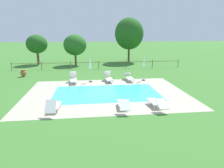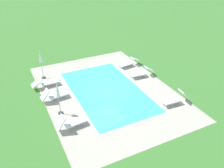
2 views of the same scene
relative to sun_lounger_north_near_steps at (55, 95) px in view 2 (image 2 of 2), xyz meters
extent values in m
plane|color=#3D752D|center=(-0.56, -3.74, -0.39)|extent=(160.00, 160.00, 0.00)
cube|color=#B2A893|center=(-0.56, -3.74, -0.39)|extent=(12.49, 9.04, 0.01)
cube|color=#42CCD6|center=(-0.56, -3.74, -0.39)|extent=(8.18, 4.73, 0.01)
cube|color=#C0B59F|center=(-0.56, -1.25, -0.38)|extent=(8.66, 0.24, 0.01)
cube|color=#C0B59F|center=(-0.56, -6.22, -0.38)|extent=(8.66, 0.24, 0.01)
cube|color=#C0B59F|center=(3.65, -3.74, -0.38)|extent=(0.24, 4.73, 0.01)
cube|color=#C0B59F|center=(-4.77, -3.74, -0.38)|extent=(0.24, 4.73, 0.01)
cube|color=white|center=(0.03, -0.27, -0.08)|extent=(0.72, 1.35, 0.07)
cube|color=white|center=(-0.06, 0.65, 0.24)|extent=(0.65, 0.65, 0.68)
cube|color=silver|center=(0.03, -0.27, -0.13)|extent=(0.69, 1.32, 0.04)
cylinder|color=silver|center=(0.33, -0.79, -0.25)|extent=(0.04, 0.04, 0.28)
cylinder|color=silver|center=(-0.17, -0.84, -0.25)|extent=(0.04, 0.04, 0.28)
cylinder|color=silver|center=(0.23, 0.31, -0.25)|extent=(0.04, 0.04, 0.28)
cylinder|color=silver|center=(-0.28, 0.26, -0.25)|extent=(0.04, 0.04, 0.28)
cube|color=white|center=(-3.31, -0.38, -0.08)|extent=(0.72, 1.35, 0.07)
cube|color=white|center=(-3.40, 0.51, 0.27)|extent=(0.65, 0.60, 0.73)
cube|color=silver|center=(-3.31, -0.38, -0.13)|extent=(0.69, 1.32, 0.04)
cylinder|color=silver|center=(-3.00, -0.91, -0.25)|extent=(0.04, 0.04, 0.28)
cylinder|color=silver|center=(-3.51, -0.96, -0.25)|extent=(0.04, 0.04, 0.28)
cylinder|color=silver|center=(-3.11, 0.19, -0.25)|extent=(0.04, 0.04, 0.28)
cylinder|color=silver|center=(-3.62, 0.14, -0.25)|extent=(0.04, 0.04, 0.28)
cube|color=white|center=(2.04, -0.15, -0.08)|extent=(0.68, 1.34, 0.07)
cube|color=white|center=(1.98, 0.86, 0.13)|extent=(0.65, 0.80, 0.48)
cube|color=silver|center=(2.04, -0.15, -0.13)|extent=(0.65, 1.31, 0.04)
cylinder|color=silver|center=(2.33, -0.69, -0.25)|extent=(0.04, 0.04, 0.28)
cylinder|color=silver|center=(1.82, -0.72, -0.25)|extent=(0.04, 0.04, 0.28)
cylinder|color=silver|center=(2.26, 0.41, -0.25)|extent=(0.04, 0.04, 0.28)
cylinder|color=silver|center=(1.75, 0.38, -0.25)|extent=(0.04, 0.04, 0.28)
cube|color=white|center=(0.19, -6.95, -0.08)|extent=(0.69, 1.34, 0.07)
cube|color=white|center=(0.13, -7.95, 0.15)|extent=(0.65, 0.78, 0.52)
cube|color=silver|center=(0.19, -6.95, -0.13)|extent=(0.65, 1.31, 0.04)
cylinder|color=silver|center=(-0.02, -6.39, -0.25)|extent=(0.04, 0.04, 0.28)
cylinder|color=silver|center=(0.49, -6.42, -0.25)|extent=(0.04, 0.04, 0.28)
cylinder|color=silver|center=(-0.10, -7.49, -0.25)|extent=(0.04, 0.04, 0.28)
cylinder|color=silver|center=(0.41, -7.52, -0.25)|extent=(0.04, 0.04, 0.28)
cube|color=white|center=(2.28, -6.96, -0.08)|extent=(0.74, 1.36, 0.07)
cube|color=white|center=(2.39, -7.97, 0.12)|extent=(0.68, 0.83, 0.46)
cube|color=silver|center=(2.28, -6.96, -0.13)|extent=(0.71, 1.33, 0.04)
cylinder|color=silver|center=(1.96, -6.44, -0.25)|extent=(0.04, 0.04, 0.28)
cylinder|color=silver|center=(2.47, -6.38, -0.25)|extent=(0.04, 0.04, 0.28)
cylinder|color=silver|center=(2.09, -7.54, -0.25)|extent=(0.04, 0.04, 0.28)
cylinder|color=silver|center=(2.59, -7.48, -0.25)|extent=(0.04, 0.04, 0.28)
cube|color=white|center=(-4.06, -6.94, -0.08)|extent=(0.68, 1.33, 0.07)
cube|color=white|center=(-4.11, -7.88, 0.23)|extent=(0.64, 0.67, 0.65)
cube|color=silver|center=(-4.06, -6.94, -0.13)|extent=(0.64, 1.31, 0.04)
cylinder|color=silver|center=(-4.28, -6.37, -0.25)|extent=(0.04, 0.04, 0.28)
cylinder|color=silver|center=(-3.77, -6.40, -0.25)|extent=(0.04, 0.04, 0.28)
cylinder|color=silver|center=(-4.34, -7.48, -0.25)|extent=(0.04, 0.04, 0.28)
cylinder|color=silver|center=(-3.83, -7.51, -0.25)|extent=(0.04, 0.04, 0.28)
cylinder|color=#383838|center=(3.48, 0.05, -0.35)|extent=(0.32, 0.32, 0.08)
cylinder|color=#B2B5B7|center=(3.48, 0.05, 0.31)|extent=(0.04, 0.04, 1.40)
cone|color=white|center=(3.48, 0.05, 1.51)|extent=(0.23, 0.23, 1.00)
sphere|color=white|center=(3.48, 0.05, 2.03)|extent=(0.05, 0.05, 0.05)
cylinder|color=#383838|center=(-1.74, 0.09, -0.35)|extent=(0.32, 0.32, 0.08)
cylinder|color=#B2B5B7|center=(-1.74, 0.09, 0.26)|extent=(0.04, 0.04, 1.31)
cone|color=white|center=(-1.74, 0.09, 1.46)|extent=(0.26, 0.26, 1.08)
sphere|color=white|center=(-1.74, 0.09, 2.02)|extent=(0.05, 0.05, 0.05)
camera|label=1|loc=(-1.95, -19.01, 4.35)|focal=32.61mm
camera|label=2|loc=(-14.01, 2.43, 8.93)|focal=37.68mm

